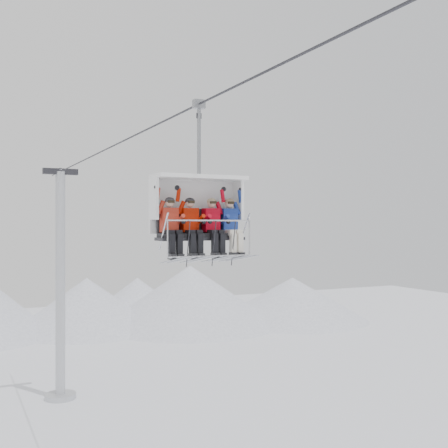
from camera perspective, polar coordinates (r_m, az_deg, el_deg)
name	(u,v)px	position (r m, az deg, el deg)	size (l,w,h in m)	color
ridgeline	(4,306)	(54.40, -21.48, -7.80)	(72.00, 21.00, 7.00)	white
lift_tower_right	(60,300)	(34.46, -16.29, -7.42)	(2.00, 1.80, 13.48)	#B9BBC0
haul_cable	(224,92)	(13.35, 0.00, 13.28)	(0.06, 0.06, 50.00)	#2C2C31
chairlift_carrier	(197,207)	(14.45, -2.76, 1.77)	(2.40, 1.17, 3.98)	black
skier_far_left	(171,225)	(13.86, -5.42, -0.09)	(0.41, 1.69, 1.64)	red
skier_center_left	(191,225)	(14.06, -3.36, -0.09)	(0.41, 1.69, 1.64)	#B31702
skier_center_right	(213,225)	(14.30, -1.13, -0.09)	(0.41, 1.69, 1.64)	red
skier_far_right	(231,225)	(14.51, 0.69, -0.08)	(0.41, 1.69, 1.64)	navy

